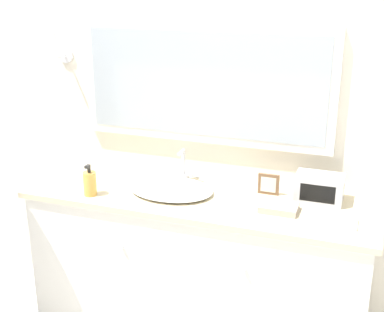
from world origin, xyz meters
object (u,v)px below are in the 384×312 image
picture_frame (269,184)px  soap_bottle (90,183)px  sink_basin (172,188)px  appliance_box (319,188)px

picture_frame → soap_bottle: bearing=-160.1°
sink_basin → picture_frame: (0.48, 0.13, 0.04)m
picture_frame → appliance_box: bearing=2.1°
sink_basin → soap_bottle: size_ratio=2.66×
soap_bottle → picture_frame: bearing=19.9°
picture_frame → sink_basin: bearing=-164.6°
sink_basin → picture_frame: sink_basin is taller
appliance_box → soap_bottle: bearing=-164.0°
appliance_box → sink_basin: bearing=-169.1°
sink_basin → picture_frame: bearing=15.4°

